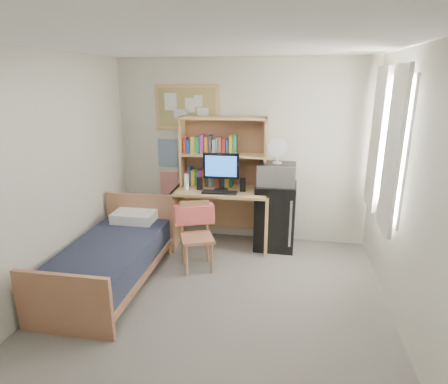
% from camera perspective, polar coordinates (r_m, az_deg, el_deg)
% --- Properties ---
extents(floor, '(3.60, 4.20, 0.02)m').
position_cam_1_polar(floor, '(3.99, -1.91, -18.58)').
color(floor, slate).
rests_on(floor, ground).
extents(ceiling, '(3.60, 4.20, 0.02)m').
position_cam_1_polar(ceiling, '(3.27, -2.38, 22.07)').
color(ceiling, white).
rests_on(ceiling, wall_back).
extents(wall_back, '(3.60, 0.04, 2.60)m').
position_cam_1_polar(wall_back, '(5.42, 2.61, 6.12)').
color(wall_back, beige).
rests_on(wall_back, floor).
extents(wall_front, '(3.60, 0.04, 2.60)m').
position_cam_1_polar(wall_front, '(1.63, -19.27, -22.06)').
color(wall_front, beige).
rests_on(wall_front, floor).
extents(wall_left, '(0.04, 4.20, 2.60)m').
position_cam_1_polar(wall_left, '(4.16, -27.11, 1.04)').
color(wall_left, beige).
rests_on(wall_left, floor).
extents(wall_right, '(0.04, 4.20, 2.60)m').
position_cam_1_polar(wall_right, '(3.51, 27.99, -1.76)').
color(wall_right, beige).
rests_on(wall_right, floor).
extents(window_unit, '(0.10, 1.40, 1.70)m').
position_cam_1_polar(window_unit, '(4.56, 23.55, 6.57)').
color(window_unit, white).
rests_on(window_unit, wall_right).
extents(curtain_left, '(0.04, 0.55, 1.70)m').
position_cam_1_polar(curtain_left, '(4.17, 24.33, 5.65)').
color(curtain_left, white).
rests_on(curtain_left, wall_right).
extents(curtain_right, '(0.04, 0.55, 1.70)m').
position_cam_1_polar(curtain_right, '(4.94, 22.20, 7.41)').
color(curtain_right, white).
rests_on(curtain_right, wall_right).
extents(bulletin_board, '(0.94, 0.03, 0.64)m').
position_cam_1_polar(bulletin_board, '(5.48, -5.63, 12.72)').
color(bulletin_board, tan).
rests_on(bulletin_board, wall_back).
extents(poster_wave, '(0.30, 0.01, 0.42)m').
position_cam_1_polar(poster_wave, '(5.67, -8.56, 5.91)').
color(poster_wave, '#245792').
rests_on(poster_wave, wall_back).
extents(poster_japan, '(0.28, 0.01, 0.36)m').
position_cam_1_polar(poster_japan, '(5.77, -8.36, 1.32)').
color(poster_japan, red).
rests_on(poster_japan, wall_back).
extents(desk, '(1.35, 0.70, 0.83)m').
position_cam_1_polar(desk, '(5.35, -0.33, -3.83)').
color(desk, tan).
rests_on(desk, floor).
extents(desk_chair, '(0.55, 0.55, 0.85)m').
position_cam_1_polar(desk_chair, '(4.68, -4.14, -6.90)').
color(desk_chair, '#A97350').
rests_on(desk_chair, floor).
extents(mini_fridge, '(0.55, 0.55, 0.93)m').
position_cam_1_polar(mini_fridge, '(5.32, 7.79, -3.60)').
color(mini_fridge, black).
rests_on(mini_fridge, floor).
extents(bed, '(0.93, 1.83, 0.50)m').
position_cam_1_polar(bed, '(4.59, -16.89, -10.51)').
color(bed, '#1A1E2F').
rests_on(bed, floor).
extents(hutch, '(1.21, 0.34, 0.98)m').
position_cam_1_polar(hutch, '(5.25, -0.10, 6.04)').
color(hutch, tan).
rests_on(hutch, desk).
extents(monitor, '(0.49, 0.05, 0.52)m').
position_cam_1_polar(monitor, '(5.10, -0.45, 3.08)').
color(monitor, black).
rests_on(monitor, desk).
extents(keyboard, '(0.48, 0.16, 0.02)m').
position_cam_1_polar(keyboard, '(5.03, -0.69, -0.06)').
color(keyboard, black).
rests_on(keyboard, desk).
extents(speaker_left, '(0.07, 0.07, 0.17)m').
position_cam_1_polar(speaker_left, '(5.19, -3.72, 1.30)').
color(speaker_left, black).
rests_on(speaker_left, desk).
extents(speaker_right, '(0.08, 0.08, 0.18)m').
position_cam_1_polar(speaker_right, '(5.10, 2.88, 1.10)').
color(speaker_right, black).
rests_on(speaker_right, desk).
extents(water_bottle, '(0.07, 0.07, 0.23)m').
position_cam_1_polar(water_bottle, '(5.19, -5.76, 1.55)').
color(water_bottle, white).
rests_on(water_bottle, desk).
extents(hoodie, '(0.52, 0.33, 0.24)m').
position_cam_1_polar(hoodie, '(4.78, -4.55, -3.40)').
color(hoodie, '#D95A52').
rests_on(hoodie, desk_chair).
extents(microwave, '(0.51, 0.39, 0.29)m').
position_cam_1_polar(microwave, '(5.12, 8.04, 2.74)').
color(microwave, silver).
rests_on(microwave, mini_fridge).
extents(desk_fan, '(0.25, 0.25, 0.31)m').
position_cam_1_polar(desk_fan, '(5.05, 8.18, 6.07)').
color(desk_fan, white).
rests_on(desk_fan, microwave).
extents(pillow, '(0.54, 0.38, 0.13)m').
position_cam_1_polar(pillow, '(5.08, -13.49, -3.64)').
color(pillow, white).
rests_on(pillow, bed).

